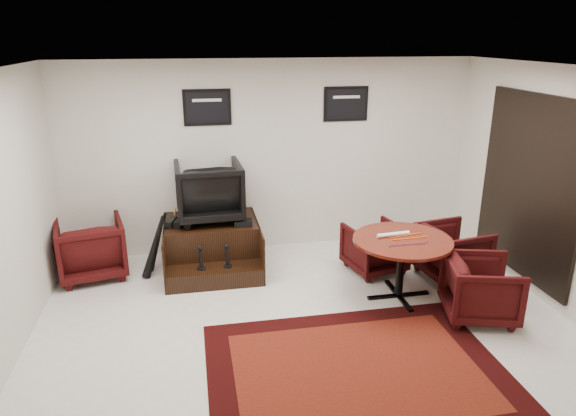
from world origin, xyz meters
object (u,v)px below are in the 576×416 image
at_px(armchair_side, 91,246).
at_px(meeting_table, 402,246).
at_px(table_chair_corner, 481,286).
at_px(shine_podium, 212,246).
at_px(shine_chair, 209,188).
at_px(table_chair_window, 452,249).
at_px(table_chair_back, 375,246).

xyz_separation_m(armchair_side, meeting_table, (3.83, -1.35, 0.25)).
bearing_deg(table_chair_corner, shine_podium, 71.11).
distance_m(shine_podium, meeting_table, 2.63).
relative_size(shine_chair, meeting_table, 0.76).
bearing_deg(armchair_side, shine_podium, 167.11).
xyz_separation_m(shine_podium, armchair_side, (-1.60, 0.01, 0.13)).
height_order(armchair_side, meeting_table, armchair_side).
height_order(shine_podium, meeting_table, meeting_table).
distance_m(meeting_table, table_chair_window, 1.04).
bearing_deg(shine_chair, shine_podium, 87.07).
relative_size(shine_chair, table_chair_corner, 1.15).
bearing_deg(armchair_side, shine_chair, 172.01).
height_order(shine_podium, table_chair_back, table_chair_back).
bearing_deg(table_chair_window, table_chair_corner, 160.78).
height_order(armchair_side, table_chair_window, armchair_side).
bearing_deg(shine_chair, table_chair_corner, 141.65).
xyz_separation_m(shine_chair, table_chair_corner, (2.95, -2.10, -0.72)).
relative_size(meeting_table, table_chair_corner, 1.52).
height_order(table_chair_back, table_chair_window, table_chair_window).
bearing_deg(table_chair_corner, armchair_side, 81.30).
relative_size(armchair_side, table_chair_corner, 1.11).
height_order(shine_chair, table_chair_corner, shine_chair).
xyz_separation_m(meeting_table, table_chair_window, (0.91, 0.41, -0.29)).
bearing_deg(meeting_table, shine_chair, 146.51).
bearing_deg(meeting_table, table_chair_window, 24.32).
bearing_deg(meeting_table, shine_podium, 149.04).
xyz_separation_m(shine_podium, table_chair_window, (3.13, -0.93, 0.09)).
relative_size(shine_chair, table_chair_window, 1.14).
xyz_separation_m(armchair_side, table_chair_window, (4.74, -0.94, -0.04)).
bearing_deg(shine_chair, armchair_side, 1.52).
distance_m(armchair_side, table_chair_back, 3.83).
bearing_deg(table_chair_back, meeting_table, 80.25).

